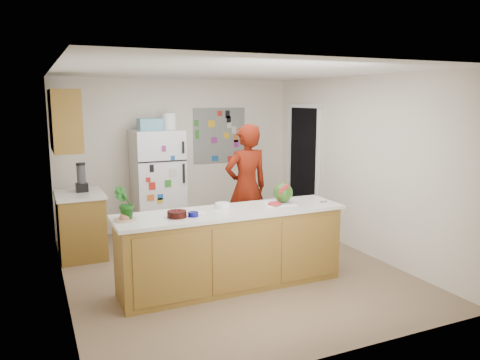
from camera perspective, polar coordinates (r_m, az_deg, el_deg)
name	(u,v)px	position (r m, az deg, el deg)	size (l,w,h in m)	color
floor	(231,270)	(6.17, -1.14, -10.93)	(4.00, 4.50, 0.02)	brown
wall_back	(178,155)	(7.95, -7.59, 3.08)	(4.00, 0.02, 2.50)	beige
wall_left	(59,187)	(5.39, -21.25, -0.75)	(0.02, 4.50, 2.50)	beige
wall_right	(360,165)	(6.87, 14.44, 1.79)	(0.02, 4.50, 2.50)	beige
ceiling	(230,71)	(5.77, -1.23, 13.15)	(4.00, 4.50, 0.02)	white
doorway	(304,167)	(8.06, 7.81, 1.52)	(0.03, 0.85, 2.04)	black
peninsula_base	(232,250)	(5.51, -1.02, -8.55)	(2.60, 0.62, 0.88)	brown
peninsula_top	(232,212)	(5.38, -1.04, -3.90)	(2.68, 0.70, 0.04)	silver
side_counter_base	(81,226)	(6.90, -18.81, -5.35)	(0.60, 0.80, 0.86)	brown
side_counter_top	(79,195)	(6.80, -19.02, -1.68)	(0.64, 0.84, 0.04)	silver
upper_cabinets	(65,120)	(6.62, -20.60, 6.83)	(0.35, 1.00, 0.80)	brown
refrigerator	(158,184)	(7.52, -9.97, -0.44)	(0.75, 0.70, 1.70)	silver
fridge_top_bin	(150,124)	(7.39, -10.94, 6.68)	(0.35, 0.28, 0.18)	#5999B2
photo_collage	(220,135)	(8.14, -2.51, 5.44)	(0.95, 0.01, 0.95)	slate
person	(246,188)	(6.73, 0.78, -0.95)	(0.67, 0.44, 1.83)	#601407
blender_appliance	(81,178)	(6.86, -18.77, 0.21)	(0.12, 0.12, 0.38)	black
cutting_board	(279,203)	(5.70, 4.82, -2.86)	(0.37, 0.27, 0.01)	white
watermelon	(283,193)	(5.72, 5.26, -1.54)	(0.24, 0.24, 0.24)	#2A5419
watermelon_slice	(275,204)	(5.61, 4.25, -2.88)	(0.16, 0.16, 0.02)	red
cherry_bowl	(177,214)	(5.09, -7.70, -4.14)	(0.21, 0.21, 0.07)	black
white_bowl	(223,206)	(5.47, -2.13, -3.13)	(0.18, 0.18, 0.06)	white
cobalt_bowl	(193,214)	(5.11, -5.72, -4.18)	(0.11, 0.11, 0.05)	#09095C
plate	(125,220)	(5.08, -13.82, -4.70)	(0.24, 0.24, 0.02)	beige
paper_towel	(197,213)	(5.20, -5.30, -4.08)	(0.17, 0.15, 0.02)	silver
keys	(323,202)	(5.87, 10.13, -2.62)	(0.08, 0.04, 0.01)	gray
potted_plant	(124,203)	(5.04, -13.92, -2.78)	(0.20, 0.16, 0.36)	#0D3C0C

